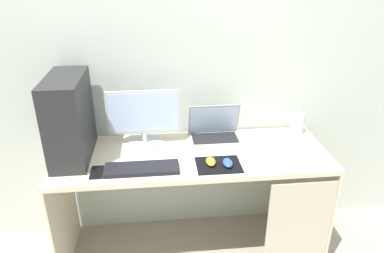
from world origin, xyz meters
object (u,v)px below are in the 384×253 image
Objects in this scene: pc_tower at (69,118)px; laptop at (215,133)px; mouse_left at (211,162)px; mouse_right at (228,163)px; monitor at (144,118)px; keyboard at (142,169)px; speaker at (297,124)px; cell_phone at (97,172)px.

pc_tower is 0.92m from laptop.
mouse_right is at bearing -14.74° from mouse_left.
mouse_left is 0.10m from mouse_right.
monitor is 0.37m from keyboard.
keyboard is 0.40m from mouse_left.
mouse_left is at bearing -38.76° from monitor.
monitor is 0.60m from mouse_right.
mouse_left is (-0.65, -0.35, -0.05)m from speaker.
pc_tower is at bearing 152.78° from keyboard.
speaker is (1.46, 0.16, -0.18)m from pc_tower.
mouse_right is 0.74m from cell_phone.
keyboard reaches higher than cell_phone.
pc_tower reaches higher than monitor.
mouse_right is (0.48, -0.33, -0.16)m from monitor.
monitor is at bearing 51.09° from cell_phone.
keyboard is 0.49m from mouse_right.
keyboard is (-0.47, -0.35, -0.04)m from laptop.
speaker reaches higher than cell_phone.
cell_phone is at bearing -128.91° from monitor.
monitor is at bearing -177.69° from laptop.
speaker is at bearing 2.94° from laptop.
keyboard is 4.38× the size of mouse_left.
mouse_right is at bearing -13.44° from pc_tower.
cell_phone is (-0.25, -0.00, -0.01)m from keyboard.
cell_phone is (-0.74, 0.00, -0.02)m from mouse_right.
mouse_left is 0.74× the size of cell_phone.
pc_tower is 3.42× the size of speaker.
laptop is at bearing 8.70° from pc_tower.
laptop reaches higher than mouse_right.
mouse_left is at bearing -13.28° from pc_tower.
speaker is at bearing 16.22° from cell_phone.
monitor is at bearing -177.34° from speaker.
cell_phone is at bearing -179.33° from keyboard.
cell_phone is (-0.65, -0.02, -0.02)m from mouse_left.
laptop is 0.59m from keyboard.
speaker reaches higher than keyboard.
pc_tower reaches higher than speaker.
pc_tower is 5.21× the size of mouse_left.
laptop reaches higher than mouse_left.
mouse_left reaches higher than keyboard.
mouse_right reaches higher than cell_phone.
cell_phone is (-0.27, -0.33, -0.18)m from monitor.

